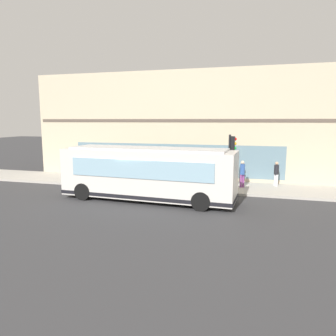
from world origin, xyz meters
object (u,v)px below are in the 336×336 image
object	(u,v)px
pedestrian_walking_along_curb	(276,172)
newspaper_vending_box	(116,173)
fire_hydrant	(231,181)
pedestrian_by_light_pole	(175,169)
traffic_light_near_corner	(232,152)
city_bus_nearside	(147,174)
pedestrian_near_hydrant	(242,172)
pedestrian_near_building_entrance	(131,171)

from	to	relation	value
pedestrian_walking_along_curb	newspaper_vending_box	size ratio (longest dim) A/B	1.87
fire_hydrant	pedestrian_by_light_pole	bearing A→B (deg)	99.30
traffic_light_near_corner	newspaper_vending_box	size ratio (longest dim) A/B	3.98
city_bus_nearside	pedestrian_near_hydrant	xyz separation A→B (m)	(4.41, -5.15, -0.36)
traffic_light_near_corner	pedestrian_walking_along_curb	world-z (taller)	traffic_light_near_corner
traffic_light_near_corner	pedestrian_near_hydrant	world-z (taller)	traffic_light_near_corner
pedestrian_near_building_entrance	newspaper_vending_box	distance (m)	2.76
city_bus_nearside	pedestrian_near_hydrant	distance (m)	6.79
traffic_light_near_corner	pedestrian_near_building_entrance	size ratio (longest dim) A/B	2.23
pedestrian_near_hydrant	pedestrian_walking_along_curb	distance (m)	2.44
city_bus_nearside	traffic_light_near_corner	distance (m)	5.47
pedestrian_near_building_entrance	newspaper_vending_box	bearing A→B (deg)	46.59
traffic_light_near_corner	pedestrian_by_light_pole	distance (m)	4.31
pedestrian_near_hydrant	fire_hydrant	bearing A→B (deg)	68.03
fire_hydrant	pedestrian_near_building_entrance	world-z (taller)	pedestrian_near_building_entrance
fire_hydrant	newspaper_vending_box	world-z (taller)	newspaper_vending_box
pedestrian_by_light_pole	pedestrian_near_building_entrance	world-z (taller)	pedestrian_by_light_pole
pedestrian_near_hydrant	pedestrian_walking_along_curb	xyz separation A→B (m)	(1.03, -2.21, -0.08)
city_bus_nearside	pedestrian_near_building_entrance	world-z (taller)	city_bus_nearside
pedestrian_walking_along_curb	newspaper_vending_box	bearing A→B (deg)	91.38
pedestrian_by_light_pole	newspaper_vending_box	xyz separation A→B (m)	(1.07, 5.00, -0.61)
traffic_light_near_corner	pedestrian_by_light_pole	world-z (taller)	traffic_light_near_corner
newspaper_vending_box	pedestrian_walking_along_curb	bearing A→B (deg)	-88.62
fire_hydrant	pedestrian_near_building_entrance	bearing A→B (deg)	101.79
traffic_light_near_corner	fire_hydrant	bearing A→B (deg)	3.38
pedestrian_near_building_entrance	traffic_light_near_corner	bearing A→B (deg)	-93.31
newspaper_vending_box	traffic_light_near_corner	bearing A→B (deg)	-104.31
traffic_light_near_corner	pedestrian_by_light_pole	xyz separation A→B (m)	(1.20, 3.88, -1.43)
traffic_light_near_corner	pedestrian_walking_along_curb	bearing A→B (deg)	-48.19
traffic_light_near_corner	pedestrian_near_building_entrance	world-z (taller)	traffic_light_near_corner
pedestrian_by_light_pole	pedestrian_walking_along_curb	world-z (taller)	pedestrian_by_light_pole
pedestrian_near_building_entrance	fire_hydrant	bearing A→B (deg)	-78.21
fire_hydrant	pedestrian_near_hydrant	bearing A→B (deg)	-111.97
pedestrian_near_hydrant	traffic_light_near_corner	bearing A→B (deg)	157.16
pedestrian_near_hydrant	pedestrian_by_light_pole	distance (m)	4.54
traffic_light_near_corner	newspaper_vending_box	bearing A→B (deg)	75.69
pedestrian_by_light_pole	pedestrian_walking_along_curb	bearing A→B (deg)	-78.67
fire_hydrant	city_bus_nearside	bearing A→B (deg)	136.90
pedestrian_walking_along_curb	newspaper_vending_box	world-z (taller)	pedestrian_walking_along_curb
pedestrian_near_hydrant	pedestrian_near_building_entrance	size ratio (longest dim) A/B	1.12
pedestrian_near_hydrant	pedestrian_near_building_entrance	xyz separation A→B (m)	(-1.12, 7.55, -0.12)
traffic_light_near_corner	pedestrian_walking_along_curb	xyz separation A→B (m)	(2.55, -2.85, -1.53)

